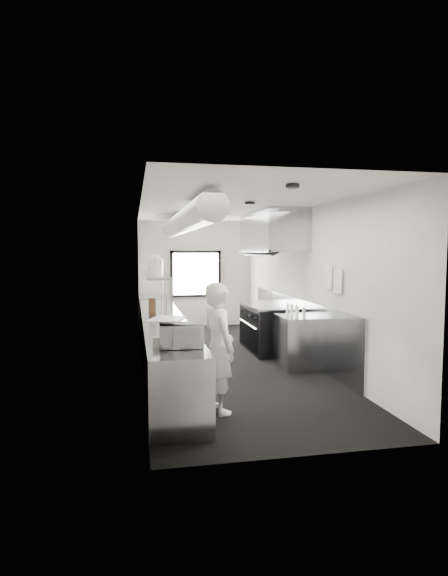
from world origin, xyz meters
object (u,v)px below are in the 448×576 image
squeeze_bottle_b (297,312)px  far_work_table (154,314)px  pass_shelf (156,275)px  plate_stack_c (153,264)px  deli_tub_b (164,340)px  line_cook (219,348)px  small_plate (174,326)px  knife_block (152,305)px  exhaust_hood (272,232)px  plate_stack_d (154,264)px  prep_counter (164,345)px  deli_tub_a (159,341)px  range (268,327)px  squeeze_bottle_d (292,310)px  plate_stack_a (156,269)px  bottle_station (298,342)px  squeeze_bottle_e (288,309)px  squeeze_bottle_a (304,313)px  microwave (181,335)px  squeeze_bottle_c (296,311)px  cutting_board (167,319)px  plate_stack_b (157,267)px

squeeze_bottle_b → far_work_table: bearing=118.6°
pass_shelf → plate_stack_c: 0.38m
far_work_table → deli_tub_b: size_ratio=8.13×
line_cook → small_plate: size_ratio=9.17×
far_work_table → knife_block: (-0.16, -2.96, 0.58)m
exhaust_hood → plate_stack_d: exhaust_hood is taller
plate_stack_d → prep_counter: bearing=-88.5°
knife_block → deli_tub_a: bearing=-95.0°
range → exhaust_hood: bearing=-0.0°
knife_block → squeeze_bottle_d: bearing=-22.4°
pass_shelf → plate_stack_a: (-0.03, -0.85, 0.16)m
deli_tub_b → bottle_station: bearing=38.6°
range → squeeze_bottle_e: squeeze_bottle_e is taller
plate_stack_c → squeeze_bottle_a: 3.40m
plate_stack_a → plate_stack_c: plate_stack_c is taller
far_work_table → squeeze_bottle_d: (2.24, -3.75, 0.54)m
bottle_station → far_work_table: size_ratio=0.75×
microwave → squeeze_bottle_e: microwave is taller
plate_stack_a → knife_block: bearing=130.7°
squeeze_bottle_b → exhaust_hood: bearing=88.8°
plate_stack_c → squeeze_bottle_c: size_ratio=1.97×
squeeze_bottle_c → range: bearing=93.1°
range → cutting_board: range is taller
range → pass_shelf: bearing=172.3°
squeeze_bottle_e → prep_counter: bearing=-176.7°
range → squeeze_bottle_b: 1.65m
squeeze_bottle_e → deli_tub_b: bearing=-136.0°
prep_counter → squeeze_bottle_d: bearing=-1.2°
deli_tub_b → knife_block: bearing=90.6°
exhaust_hood → bottle_station: bearing=-87.8°
deli_tub_a → small_plate: (0.29, 1.34, -0.05)m
prep_counter → cutting_board: 0.50m
deli_tub_b → squeeze_bottle_e: (2.35, 2.27, 0.03)m
exhaust_hood → plate_stack_b: (-2.29, -0.07, -0.67)m
cutting_board → squeeze_bottle_b: 2.18m
microwave → plate_stack_c: bearing=93.0°
plate_stack_d → squeeze_bottle_c: (2.32, -2.29, -0.76)m
line_cook → knife_block: 2.92m
cutting_board → knife_block: (-0.20, 0.92, 0.12)m
deli_tub_a → deli_tub_b: size_ratio=1.03×
bottle_station → squeeze_bottle_c: (-0.04, 0.01, 0.54)m
line_cook → squeeze_bottle_e: line_cook is taller
plate_stack_a → squeeze_bottle_e: (2.29, -0.52, -0.71)m
plate_stack_c → prep_counter: bearing=-87.5°
squeeze_bottle_a → far_work_table: bearing=118.5°
deli_tub_b → squeeze_bottle_b: 2.94m
bottle_station → small_plate: bearing=-162.2°
prep_counter → knife_block: size_ratio=23.37×
knife_block → plate_stack_b: plate_stack_b is taller
squeeze_bottle_b → knife_block: bearing=154.9°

